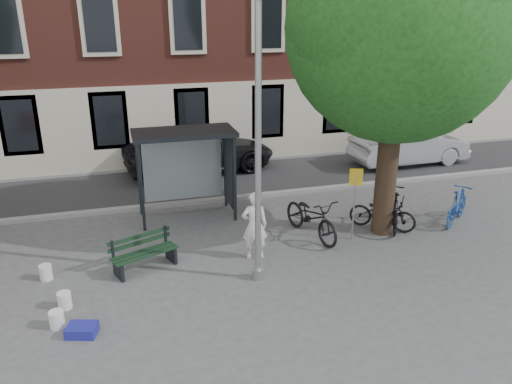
{
  "coord_description": "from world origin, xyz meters",
  "views": [
    {
      "loc": [
        -2.82,
        -9.65,
        5.86
      ],
      "look_at": [
        0.49,
        1.87,
        1.4
      ],
      "focal_mm": 35.0,
      "sensor_mm": 36.0,
      "label": 1
    }
  ],
  "objects_px": {
    "bench": "(144,254)",
    "bike_b": "(457,205)",
    "painter": "(255,226)",
    "car_silver": "(409,145)",
    "bike_a": "(382,213)",
    "car_dark": "(200,150)",
    "bus_shelter": "(198,153)",
    "lamppost": "(258,162)",
    "bike_d": "(394,208)",
    "notice_sign": "(355,188)",
    "bike_c": "(311,217)"
  },
  "relations": [
    {
      "from": "notice_sign",
      "to": "bike_b",
      "type": "bearing_deg",
      "value": 21.62
    },
    {
      "from": "bike_b",
      "to": "bike_c",
      "type": "distance_m",
      "value": 4.39
    },
    {
      "from": "bike_a",
      "to": "car_dark",
      "type": "relative_size",
      "value": 0.33
    },
    {
      "from": "bike_a",
      "to": "car_dark",
      "type": "height_order",
      "value": "car_dark"
    },
    {
      "from": "bus_shelter",
      "to": "notice_sign",
      "type": "xyz_separation_m",
      "value": [
        3.61,
        -2.82,
        -0.46
      ]
    },
    {
      "from": "lamppost",
      "to": "notice_sign",
      "type": "relative_size",
      "value": 3.07
    },
    {
      "from": "bus_shelter",
      "to": "notice_sign",
      "type": "distance_m",
      "value": 4.6
    },
    {
      "from": "car_silver",
      "to": "bike_b",
      "type": "bearing_deg",
      "value": 158.86
    },
    {
      "from": "car_dark",
      "to": "notice_sign",
      "type": "distance_m",
      "value": 7.69
    },
    {
      "from": "car_dark",
      "to": "bike_d",
      "type": "bearing_deg",
      "value": -154.99
    },
    {
      "from": "bike_d",
      "to": "car_silver",
      "type": "relative_size",
      "value": 0.41
    },
    {
      "from": "lamppost",
      "to": "notice_sign",
      "type": "distance_m",
      "value": 3.52
    },
    {
      "from": "bench",
      "to": "car_silver",
      "type": "xyz_separation_m",
      "value": [
        10.69,
        5.75,
        0.4
      ]
    },
    {
      "from": "painter",
      "to": "bike_b",
      "type": "distance_m",
      "value": 6.2
    },
    {
      "from": "lamppost",
      "to": "car_dark",
      "type": "height_order",
      "value": "lamppost"
    },
    {
      "from": "painter",
      "to": "bike_c",
      "type": "relative_size",
      "value": 0.78
    },
    {
      "from": "bike_b",
      "to": "bike_d",
      "type": "distance_m",
      "value": 1.94
    },
    {
      "from": "lamppost",
      "to": "painter",
      "type": "bearing_deg",
      "value": 78.36
    },
    {
      "from": "bike_c",
      "to": "bike_d",
      "type": "xyz_separation_m",
      "value": [
        2.45,
        -0.07,
        -0.01
      ]
    },
    {
      "from": "lamppost",
      "to": "bike_d",
      "type": "relative_size",
      "value": 3.18
    },
    {
      "from": "bus_shelter",
      "to": "car_silver",
      "type": "distance_m",
      "value": 9.36
    },
    {
      "from": "bike_b",
      "to": "car_silver",
      "type": "xyz_separation_m",
      "value": [
        1.86,
        5.48,
        0.24
      ]
    },
    {
      "from": "bike_b",
      "to": "car_dark",
      "type": "xyz_separation_m",
      "value": [
        -6.22,
        6.94,
        0.25
      ]
    },
    {
      "from": "bike_b",
      "to": "bike_d",
      "type": "xyz_separation_m",
      "value": [
        -1.93,
        0.21,
        0.05
      ]
    },
    {
      "from": "bike_a",
      "to": "car_silver",
      "type": "relative_size",
      "value": 0.39
    },
    {
      "from": "painter",
      "to": "bike_c",
      "type": "height_order",
      "value": "painter"
    },
    {
      "from": "bench",
      "to": "bike_c",
      "type": "height_order",
      "value": "bike_c"
    },
    {
      "from": "bench",
      "to": "bike_a",
      "type": "xyz_separation_m",
      "value": [
        6.56,
        0.48,
        0.11
      ]
    },
    {
      "from": "bus_shelter",
      "to": "bike_b",
      "type": "bearing_deg",
      "value": -20.72
    },
    {
      "from": "bench",
      "to": "notice_sign",
      "type": "bearing_deg",
      "value": -20.51
    },
    {
      "from": "painter",
      "to": "bike_d",
      "type": "height_order",
      "value": "painter"
    },
    {
      "from": "painter",
      "to": "bike_b",
      "type": "bearing_deg",
      "value": -170.19
    },
    {
      "from": "bike_b",
      "to": "car_silver",
      "type": "height_order",
      "value": "car_silver"
    },
    {
      "from": "bus_shelter",
      "to": "car_dark",
      "type": "relative_size",
      "value": 0.51
    },
    {
      "from": "lamppost",
      "to": "bike_a",
      "type": "bearing_deg",
      "value": 22.18
    },
    {
      "from": "bus_shelter",
      "to": "bike_d",
      "type": "bearing_deg",
      "value": -25.67
    },
    {
      "from": "bike_a",
      "to": "bike_c",
      "type": "distance_m",
      "value": 2.1
    },
    {
      "from": "painter",
      "to": "bike_a",
      "type": "bearing_deg",
      "value": -164.7
    },
    {
      "from": "lamppost",
      "to": "car_dark",
      "type": "relative_size",
      "value": 1.09
    },
    {
      "from": "bike_d",
      "to": "notice_sign",
      "type": "bearing_deg",
      "value": 40.85
    },
    {
      "from": "bike_b",
      "to": "bike_a",
      "type": "bearing_deg",
      "value": 47.34
    },
    {
      "from": "bike_c",
      "to": "car_silver",
      "type": "distance_m",
      "value": 8.12
    },
    {
      "from": "bench",
      "to": "bike_b",
      "type": "bearing_deg",
      "value": -19.76
    },
    {
      "from": "painter",
      "to": "car_silver",
      "type": "xyz_separation_m",
      "value": [
        8.03,
        5.95,
        -0.1
      ]
    },
    {
      "from": "bike_d",
      "to": "car_silver",
      "type": "height_order",
      "value": "car_silver"
    },
    {
      "from": "bike_c",
      "to": "notice_sign",
      "type": "bearing_deg",
      "value": -38.8
    },
    {
      "from": "painter",
      "to": "car_silver",
      "type": "bearing_deg",
      "value": -137.94
    },
    {
      "from": "notice_sign",
      "to": "bench",
      "type": "bearing_deg",
      "value": -160.35
    },
    {
      "from": "bench",
      "to": "bike_c",
      "type": "relative_size",
      "value": 0.74
    },
    {
      "from": "bus_shelter",
      "to": "lamppost",
      "type": "bearing_deg",
      "value": -81.57
    }
  ]
}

